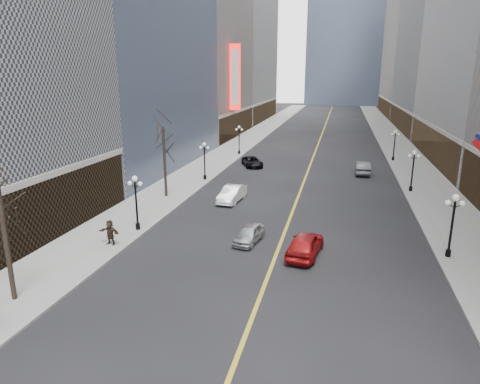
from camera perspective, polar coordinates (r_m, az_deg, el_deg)
The scene contains 20 objects.
sidewalk_east at distance 72.06m, azimuth 21.12°, elevation 4.43°, with size 6.00×230.00×0.15m, color gray.
sidewalk_west at distance 73.59m, azimuth -1.06°, elevation 5.67°, with size 6.00×230.00×0.15m, color gray.
lane_line at distance 81.33m, azimuth 10.38°, elevation 6.30°, with size 0.25×200.00×0.02m, color gold.
bldg_east_c at distance 110.03m, azimuth 28.62°, elevation 19.71°, with size 26.60×40.60×48.80m.
bldg_east_d at distance 152.68m, azimuth 24.69°, elevation 21.08°, with size 26.60×46.60×62.80m.
bldg_west_c at distance 94.49m, azimuth -8.54°, elevation 22.94°, with size 26.60×30.60×50.80m.
streetlamp_east_1 at distance 32.69m, azimuth 26.51°, elevation -3.25°, with size 1.26×0.44×4.52m.
streetlamp_east_2 at distance 49.83m, azimuth 22.08°, elevation 3.19°, with size 1.26×0.44×4.52m.
streetlamp_east_3 at distance 67.42m, azimuth 19.92°, elevation 6.30°, with size 1.26×0.44×4.52m.
streetlamp_west_1 at distance 35.44m, azimuth -13.71°, elevation -0.68°, with size 1.26×0.44×4.52m.
streetlamp_west_2 at distance 51.68m, azimuth -4.75°, elevation 4.67°, with size 1.26×0.44×4.52m.
streetlamp_west_3 at distance 68.79m, azimuth -0.12°, elevation 7.38°, with size 1.26×0.44×4.52m.
theatre_marquee at distance 82.70m, azimuth -0.64°, elevation 15.04°, with size 2.00×0.55×12.00m.
tree_west_far at distance 44.34m, azimuth -10.16°, elevation 7.09°, with size 3.60×3.60×7.92m.
car_nb_near at distance 32.87m, azimuth 1.23°, elevation -5.62°, with size 1.56×3.88×1.32m, color #B0B3B8.
car_nb_mid at distance 43.27m, azimuth -1.09°, elevation -0.25°, with size 1.68×4.82×1.59m, color white.
car_nb_far at distance 60.10m, azimuth 1.66°, elevation 4.07°, with size 2.28×4.95×1.37m, color black.
car_sb_mid at distance 30.79m, azimuth 8.68°, elevation -6.90°, with size 2.01×5.01×1.71m, color #A01113.
car_sb_far at distance 57.65m, azimuth 16.10°, elevation 3.15°, with size 1.79×5.13×1.69m, color #414547.
ped_west_far at distance 33.37m, azimuth -16.95°, elevation -5.17°, with size 1.77×0.51×1.91m, color #30231A.
Camera 1 is at (3.97, -0.28, 12.40)m, focal length 32.00 mm.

